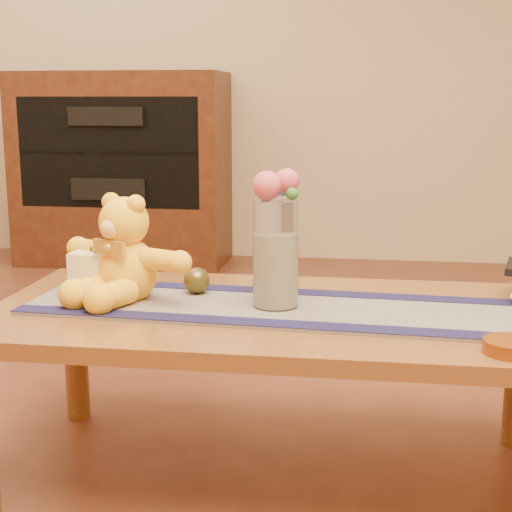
# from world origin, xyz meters

# --- Properties ---
(floor) EXTENTS (5.50, 5.50, 0.00)m
(floor) POSITION_xyz_m (0.00, 0.00, 0.00)
(floor) COLOR #552818
(floor) RESTS_ON ground
(wall_back) EXTENTS (5.50, 0.00, 5.50)m
(wall_back) POSITION_xyz_m (0.00, 2.75, 1.35)
(wall_back) COLOR tan
(wall_back) RESTS_ON floor
(coffee_table_top) EXTENTS (1.40, 0.70, 0.04)m
(coffee_table_top) POSITION_xyz_m (0.00, 0.00, 0.43)
(coffee_table_top) COLOR brown
(coffee_table_top) RESTS_ON floor
(table_leg_bl) EXTENTS (0.07, 0.07, 0.41)m
(table_leg_bl) POSITION_xyz_m (-0.64, 0.29, 0.21)
(table_leg_bl) COLOR brown
(table_leg_bl) RESTS_ON floor
(persian_runner) EXTENTS (1.22, 0.42, 0.01)m
(persian_runner) POSITION_xyz_m (-0.01, -0.01, 0.45)
(persian_runner) COLOR #191743
(persian_runner) RESTS_ON coffee_table_top
(runner_border_near) EXTENTS (1.20, 0.13, 0.00)m
(runner_border_near) POSITION_xyz_m (-0.02, -0.15, 0.46)
(runner_border_near) COLOR #151238
(runner_border_near) RESTS_ON persian_runner
(runner_border_far) EXTENTS (1.20, 0.13, 0.00)m
(runner_border_far) POSITION_xyz_m (-0.00, 0.14, 0.46)
(runner_border_far) COLOR #151238
(runner_border_far) RESTS_ON persian_runner
(teddy_bear) EXTENTS (0.46, 0.43, 0.25)m
(teddy_bear) POSITION_xyz_m (-0.38, 0.02, 0.58)
(teddy_bear) COLOR yellow
(teddy_bear) RESTS_ON persian_runner
(pillar_candle) EXTENTS (0.10, 0.10, 0.11)m
(pillar_candle) POSITION_xyz_m (-0.48, 0.04, 0.51)
(pillar_candle) COLOR beige
(pillar_candle) RESTS_ON persian_runner
(candle_wick) EXTENTS (0.00, 0.00, 0.01)m
(candle_wick) POSITION_xyz_m (-0.48, 0.04, 0.58)
(candle_wick) COLOR black
(candle_wick) RESTS_ON pillar_candle
(glass_vase) EXTENTS (0.11, 0.11, 0.26)m
(glass_vase) POSITION_xyz_m (-0.00, -0.01, 0.59)
(glass_vase) COLOR silver
(glass_vase) RESTS_ON persian_runner
(potpourri_fill) EXTENTS (0.09, 0.09, 0.18)m
(potpourri_fill) POSITION_xyz_m (-0.00, -0.01, 0.55)
(potpourri_fill) COLOR beige
(potpourri_fill) RESTS_ON glass_vase
(rose_left) EXTENTS (0.07, 0.07, 0.07)m
(rose_left) POSITION_xyz_m (-0.02, -0.02, 0.75)
(rose_left) COLOR #CD485C
(rose_left) RESTS_ON glass_vase
(rose_right) EXTENTS (0.06, 0.06, 0.06)m
(rose_right) POSITION_xyz_m (0.02, -0.00, 0.76)
(rose_right) COLOR #CD485C
(rose_right) RESTS_ON glass_vase
(blue_flower_back) EXTENTS (0.04, 0.04, 0.04)m
(blue_flower_back) POSITION_xyz_m (0.01, 0.03, 0.75)
(blue_flower_back) COLOR #4D60A7
(blue_flower_back) RESTS_ON glass_vase
(blue_flower_side) EXTENTS (0.04, 0.04, 0.04)m
(blue_flower_side) POSITION_xyz_m (-0.03, 0.01, 0.74)
(blue_flower_side) COLOR #4D60A7
(blue_flower_side) RESTS_ON glass_vase
(leaf_sprig) EXTENTS (0.03, 0.03, 0.03)m
(leaf_sprig) POSITION_xyz_m (0.04, -0.03, 0.74)
(leaf_sprig) COLOR #33662D
(leaf_sprig) RESTS_ON glass_vase
(bronze_ball) EXTENTS (0.08, 0.08, 0.07)m
(bronze_ball) POSITION_xyz_m (-0.22, 0.09, 0.49)
(bronze_ball) COLOR #4A4018
(bronze_ball) RESTS_ON persian_runner
(amber_dish) EXTENTS (0.15, 0.15, 0.03)m
(amber_dish) POSITION_xyz_m (0.51, -0.26, 0.46)
(amber_dish) COLOR #BF5914
(amber_dish) RESTS_ON coffee_table_top
(media_cabinet) EXTENTS (1.20, 0.50, 1.10)m
(media_cabinet) POSITION_xyz_m (-1.20, 2.48, 0.55)
(media_cabinet) COLOR #33160B
(media_cabinet) RESTS_ON floor
(cabinet_cavity) EXTENTS (1.02, 0.03, 0.61)m
(cabinet_cavity) POSITION_xyz_m (-1.20, 2.25, 0.66)
(cabinet_cavity) COLOR black
(cabinet_cavity) RESTS_ON media_cabinet
(cabinet_shelf) EXTENTS (1.02, 0.20, 0.02)m
(cabinet_shelf) POSITION_xyz_m (-1.20, 2.33, 0.66)
(cabinet_shelf) COLOR #33160B
(cabinet_shelf) RESTS_ON media_cabinet
(stereo_upper) EXTENTS (0.42, 0.28, 0.10)m
(stereo_upper) POSITION_xyz_m (-1.20, 2.35, 0.86)
(stereo_upper) COLOR black
(stereo_upper) RESTS_ON media_cabinet
(stereo_lower) EXTENTS (0.42, 0.28, 0.12)m
(stereo_lower) POSITION_xyz_m (-1.20, 2.35, 0.46)
(stereo_lower) COLOR black
(stereo_lower) RESTS_ON media_cabinet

